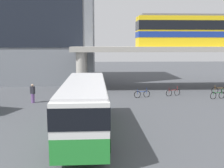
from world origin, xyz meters
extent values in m
plane|color=#47494F|center=(0.00, 10.00, 0.00)|extent=(120.00, 120.00, 0.00)
cube|color=slate|center=(-12.57, 24.39, 9.39)|extent=(25.53, 11.60, 18.78)
cube|color=#ADA89E|center=(14.30, 16.42, 4.90)|extent=(33.18, 6.08, 0.60)
cylinder|color=#ADA89E|center=(-1.09, 14.18, 2.30)|extent=(1.10, 1.10, 4.60)
cylinder|color=#ADA89E|center=(-1.09, 18.66, 2.30)|extent=(1.10, 1.10, 4.60)
cube|color=yellow|center=(16.05, 16.42, 7.00)|extent=(20.82, 2.90, 3.60)
cube|color=navy|center=(16.05, 16.42, 6.64)|extent=(20.88, 2.96, 0.70)
cube|color=black|center=(16.05, 16.42, 7.72)|extent=(20.88, 2.96, 1.10)
cube|color=slate|center=(16.05, 16.42, 8.92)|extent=(19.99, 2.61, 0.24)
cube|color=#268C33|center=(0.12, -0.62, 1.05)|extent=(2.67, 11.04, 1.10)
cube|color=white|center=(0.12, -0.62, 2.35)|extent=(2.67, 11.04, 1.50)
cube|color=black|center=(0.12, -0.62, 2.43)|extent=(2.71, 11.08, 0.96)
cube|color=silver|center=(0.12, -0.62, 3.16)|extent=(2.53, 10.48, 0.12)
cylinder|color=black|center=(-1.18, 2.88, 0.50)|extent=(0.30, 1.00, 1.00)
cylinder|color=black|center=(1.32, 2.92, 0.50)|extent=(0.30, 1.00, 1.00)
cylinder|color=black|center=(-1.08, -3.72, 0.50)|extent=(0.30, 1.00, 1.00)
cylinder|color=black|center=(1.42, -3.68, 0.50)|extent=(0.30, 1.00, 1.00)
torus|color=black|center=(9.40, 11.60, 0.34)|extent=(0.72, 0.31, 0.74)
torus|color=black|center=(8.41, 11.23, 0.34)|extent=(0.72, 0.31, 0.74)
cylinder|color=#B21E1E|center=(8.90, 11.42, 0.62)|extent=(1.00, 0.41, 0.05)
cylinder|color=#B21E1E|center=(8.41, 11.23, 0.64)|extent=(0.04, 0.04, 0.55)
cylinder|color=#B21E1E|center=(9.40, 11.60, 0.69)|extent=(0.04, 0.04, 0.65)
torus|color=black|center=(13.47, 9.79, 0.34)|extent=(0.73, 0.27, 0.74)
torus|color=black|center=(12.47, 9.48, 0.34)|extent=(0.73, 0.27, 0.74)
cylinder|color=#1E7F33|center=(12.97, 9.64, 0.62)|extent=(1.02, 0.35, 0.05)
cylinder|color=#1E7F33|center=(12.47, 9.48, 0.64)|extent=(0.04, 0.04, 0.55)
cylinder|color=#1E7F33|center=(13.47, 9.79, 0.69)|extent=(0.04, 0.04, 0.65)
torus|color=black|center=(5.94, 10.77, 0.34)|extent=(0.73, 0.25, 0.74)
torus|color=black|center=(4.92, 10.49, 0.34)|extent=(0.73, 0.25, 0.74)
cylinder|color=#1E3FA5|center=(5.43, 10.63, 0.62)|extent=(1.03, 0.33, 0.05)
cylinder|color=#1E3FA5|center=(4.92, 10.49, 0.64)|extent=(0.04, 0.04, 0.55)
cylinder|color=#1E3FA5|center=(5.94, 10.77, 0.69)|extent=(0.04, 0.04, 0.65)
torus|color=black|center=(15.03, 12.49, 0.34)|extent=(0.74, 0.17, 0.74)
torus|color=black|center=(13.99, 12.65, 0.34)|extent=(0.74, 0.17, 0.74)
cylinder|color=#996626|center=(14.51, 12.57, 0.62)|extent=(1.05, 0.20, 0.05)
cylinder|color=#996626|center=(13.99, 12.65, 0.64)|extent=(0.04, 0.04, 0.55)
cylinder|color=#724C8C|center=(-5.26, 8.53, 0.43)|extent=(0.32, 0.32, 0.87)
cube|color=#26262D|center=(-5.26, 8.53, 1.21)|extent=(0.47, 0.41, 0.69)
sphere|color=tan|center=(-5.26, 8.53, 1.67)|extent=(0.23, 0.23, 0.23)
cylinder|color=#33663F|center=(-1.50, 7.36, 0.39)|extent=(0.32, 0.32, 0.79)
cube|color=navy|center=(-1.50, 7.36, 1.10)|extent=(0.41, 0.47, 0.62)
sphere|color=tan|center=(-1.50, 7.36, 1.52)|extent=(0.21, 0.21, 0.21)
camera|label=1|loc=(1.05, -16.69, 5.42)|focal=43.25mm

